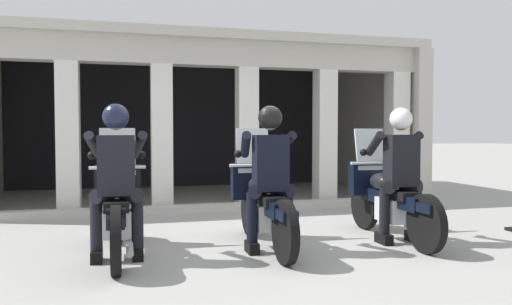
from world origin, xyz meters
TOP-DOWN VIEW (x-y plane):
  - ground_plane at (0.00, 3.00)m, footprint 80.00×80.00m
  - station_building at (-0.18, 4.73)m, footprint 8.50×4.11m
  - kerb_strip at (-0.18, 2.27)m, footprint 8.00×0.24m
  - motorcycle_left at (-1.59, -0.25)m, footprint 0.62×2.04m
  - police_officer_left at (-1.60, -0.53)m, footprint 0.63×0.61m
  - motorcycle_center at (0.00, -0.29)m, footprint 0.62×2.04m
  - police_officer_center at (0.00, -0.57)m, footprint 0.63×0.61m
  - motorcycle_right at (1.60, -0.26)m, footprint 0.62×2.04m
  - police_officer_right at (1.60, -0.54)m, footprint 0.63×0.61m

SIDE VIEW (x-z plane):
  - ground_plane at x=0.00m, z-range 0.00..0.00m
  - kerb_strip at x=-0.18m, z-range 0.00..0.12m
  - motorcycle_left at x=-1.59m, z-range -0.17..1.17m
  - motorcycle_center at x=0.00m, z-range -0.17..1.17m
  - motorcycle_right at x=1.60m, z-range -0.17..1.17m
  - police_officer_left at x=-1.60m, z-range 0.15..1.73m
  - police_officer_right at x=1.60m, z-range 0.15..1.73m
  - police_officer_center at x=0.00m, z-range 0.15..1.73m
  - station_building at x=-0.18m, z-range 0.36..3.39m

